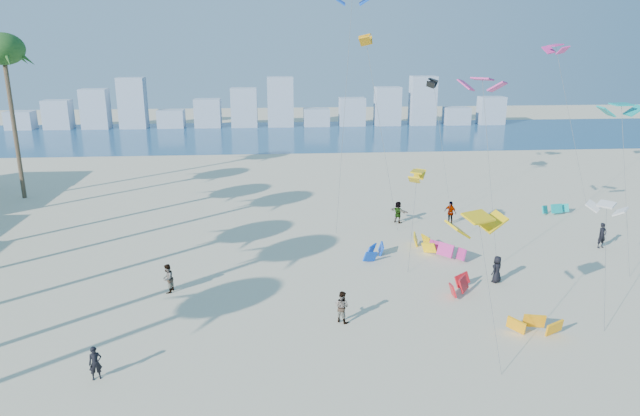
{
  "coord_description": "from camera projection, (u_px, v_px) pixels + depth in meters",
  "views": [
    {
      "loc": [
        0.27,
        -18.66,
        14.7
      ],
      "look_at": [
        3.0,
        16.0,
        4.5
      ],
      "focal_mm": 32.6,
      "sensor_mm": 36.0,
      "label": 1
    }
  ],
  "objects": [
    {
      "name": "ocean",
      "position": [
        273.0,
        136.0,
        90.84
      ],
      "size": [
        220.0,
        220.0,
        0.0
      ],
      "primitive_type": "plane",
      "color": "navy",
      "rests_on": "ground"
    },
    {
      "name": "kitesurfer_near",
      "position": [
        95.0,
        363.0,
        25.84
      ],
      "size": [
        0.68,
        0.57,
        1.58
      ],
      "primitive_type": "imported",
      "rotation": [
        0.0,
        0.0,
        0.39
      ],
      "color": "black",
      "rests_on": "ground"
    },
    {
      "name": "kitesurfer_mid",
      "position": [
        342.0,
        307.0,
        31.08
      ],
      "size": [
        1.08,
        1.06,
        1.76
      ],
      "primitive_type": "imported",
      "rotation": [
        0.0,
        0.0,
        2.45
      ],
      "color": "gray",
      "rests_on": "ground"
    },
    {
      "name": "kitesurfers_far",
      "position": [
        449.0,
        244.0,
        40.47
      ],
      "size": [
        30.93,
        19.76,
        1.9
      ],
      "color": "black",
      "rests_on": "ground"
    },
    {
      "name": "grounded_kites",
      "position": [
        465.0,
        256.0,
        39.44
      ],
      "size": [
        20.33,
        21.44,
        0.96
      ],
      "color": "blue",
      "rests_on": "ground"
    },
    {
      "name": "flying_kites",
      "position": [
        490.0,
        87.0,
        41.17
      ],
      "size": [
        27.5,
        32.46,
        18.6
      ],
      "color": "yellow",
      "rests_on": "ground"
    },
    {
      "name": "distant_skyline",
      "position": [
        265.0,
        108.0,
        99.45
      ],
      "size": [
        85.0,
        3.0,
        8.4
      ],
      "color": "#9EADBF",
      "rests_on": "ground"
    }
  ]
}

